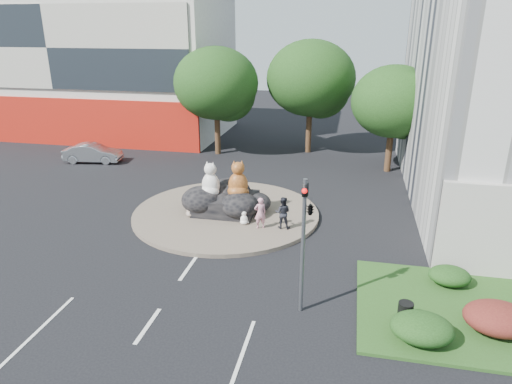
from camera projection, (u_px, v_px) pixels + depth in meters
ground at (148, 326)px, 15.59m from camera, size 120.00×120.00×0.00m
roundabout_island at (226, 213)px, 24.74m from camera, size 10.00×10.00×0.20m
rock_plinth at (226, 203)px, 24.55m from camera, size 3.20×2.60×0.90m
shophouse_block at (90, 65)px, 42.62m from camera, size 25.20×12.30×17.40m
grass_verge at (502, 317)px, 15.99m from camera, size 10.00×6.00×0.12m
tree_left at (217, 87)px, 34.82m from camera, size 6.46×6.46×8.27m
tree_mid at (312, 82)px, 35.19m from camera, size 6.84×6.84×8.76m
tree_right at (395, 105)px, 30.66m from camera, size 5.70×5.70×7.30m
hedge_near_green at (422, 328)px, 14.56m from camera, size 2.00×1.60×0.90m
hedge_red at (498, 318)px, 14.97m from camera, size 2.20×1.76×0.99m
hedge_back_green at (450, 276)px, 17.79m from camera, size 1.60×1.28×0.72m
traffic_light at (307, 218)px, 15.19m from camera, size 0.44×1.24×5.00m
street_lamp at (509, 157)px, 18.87m from camera, size 2.34×0.22×8.06m
cat_white at (211, 179)px, 24.06m from camera, size 1.37×1.27×1.90m
cat_tabby at (238, 179)px, 23.94m from camera, size 1.42×1.31×2.00m
kitten_calico at (191, 208)px, 23.91m from camera, size 0.71×0.68×0.91m
kitten_white at (244, 217)px, 23.00m from camera, size 0.58×0.56×0.74m
pedestrian_pink at (260, 213)px, 22.40m from camera, size 0.69×0.59×1.60m
pedestrian_dark at (283, 213)px, 22.40m from camera, size 0.80×0.62×1.62m
parked_car at (93, 153)px, 34.05m from camera, size 4.40×2.07×1.39m
litter_bin at (405, 312)px, 15.59m from camera, size 0.68×0.68×0.68m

